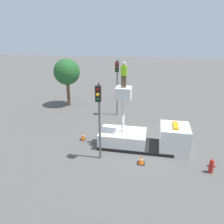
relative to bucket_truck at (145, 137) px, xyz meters
The scene contains 9 objects.
ground_plane 1.08m from the bucket_truck, behind, with size 120.00×120.00×0.00m, color #565451.
bucket_truck is the anchor object (origin of this frame).
worker 4.95m from the bucket_truck, behind, with size 0.40×0.26×1.75m.
traffic_light_pole 4.71m from the bucket_truck, 142.98° to the right, with size 0.34×0.57×5.38m.
traffic_light_across 7.73m from the bucket_truck, 117.26° to the left, with size 0.34×0.57×5.74m.
fire_hydrant 4.91m from the bucket_truck, 29.02° to the right, with size 0.52×0.28×0.95m.
traffic_cone_rear 5.03m from the bucket_truck, behind, with size 0.41×0.41×0.74m.
traffic_cone_curbside 2.31m from the bucket_truck, 92.47° to the right, with size 0.51×0.51×0.59m.
tree_left_bg 12.98m from the bucket_truck, 138.18° to the left, with size 2.96×2.96×5.49m.
Camera 1 is at (1.06, -14.92, 8.41)m, focal length 35.00 mm.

